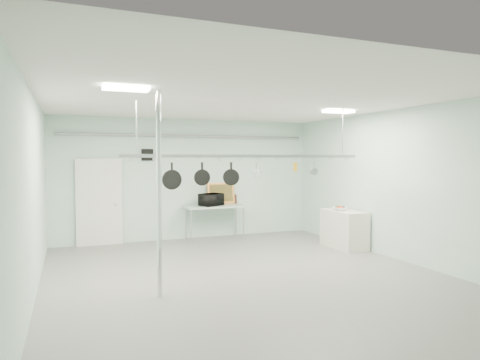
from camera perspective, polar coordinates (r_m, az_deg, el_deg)
name	(u,v)px	position (r m, az deg, el deg)	size (l,w,h in m)	color
floor	(246,276)	(8.05, 0.77, -12.64)	(8.00, 8.00, 0.00)	gray
ceiling	(246,101)	(7.82, 0.79, 10.49)	(7.00, 8.00, 0.02)	silver
back_wall	(189,179)	(11.55, -6.85, 0.11)	(7.00, 0.02, 3.20)	silver
right_wall	(397,185)	(9.67, 20.25, -0.58)	(0.02, 8.00, 3.20)	silver
door	(99,203)	(11.17, -18.25, -2.93)	(1.10, 0.10, 2.20)	silver
wall_vent	(147,155)	(11.29, -12.26, 3.30)	(0.30, 0.04, 0.30)	black
conduit_pipe	(189,136)	(11.47, -6.77, 5.84)	(0.07, 0.07, 6.60)	gray
chrome_pole	(159,194)	(6.71, -10.74, -1.91)	(0.08, 0.08, 3.20)	silver
prep_table	(215,208)	(11.42, -3.40, -3.77)	(1.60, 0.70, 0.91)	#AFCDBC
side_cabinet	(344,229)	(10.67, 13.69, -6.39)	(0.60, 1.20, 0.90)	silver
pot_rack	(249,155)	(8.11, 1.27, 3.42)	(4.80, 0.06, 1.00)	#B7B7BC
light_panel_left	(126,88)	(6.48, -14.95, 11.71)	(0.65, 0.30, 0.05)	white
light_panel_right	(339,112)	(9.50, 13.00, 8.89)	(0.65, 0.30, 0.05)	white
microwave	(211,200)	(11.33, -3.86, -2.63)	(0.59, 0.40, 0.32)	black
coffee_canister	(219,201)	(11.39, -2.78, -2.85)	(0.15, 0.15, 0.22)	white
painting_large	(221,193)	(11.75, -2.55, -1.80)	(0.78, 0.05, 0.58)	orange
painting_small	(231,199)	(11.87, -1.16, -2.55)	(0.30, 0.04, 0.25)	black
fruit_bowl	(340,209)	(10.61, 13.17, -3.76)	(0.33, 0.33, 0.08)	white
skillet_left	(172,176)	(7.65, -9.07, 0.58)	(0.35, 0.06, 0.47)	black
skillet_mid	(202,173)	(7.79, -5.08, 0.89)	(0.29, 0.06, 0.40)	black
skillet_right	(231,173)	(7.97, -1.20, 0.87)	(0.30, 0.06, 0.42)	black
whisk	(257,171)	(8.17, 2.24, 1.17)	(0.17, 0.17, 0.35)	#ACABB0
grater	(295,167)	(8.55, 7.37, 1.74)	(0.08, 0.02, 0.20)	yellow
saucepan	(314,169)	(8.76, 9.80, 1.52)	(0.14, 0.09, 0.27)	silver
fruit_cluster	(340,207)	(10.60, 13.17, -3.55)	(0.24, 0.24, 0.09)	#9F2C0E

